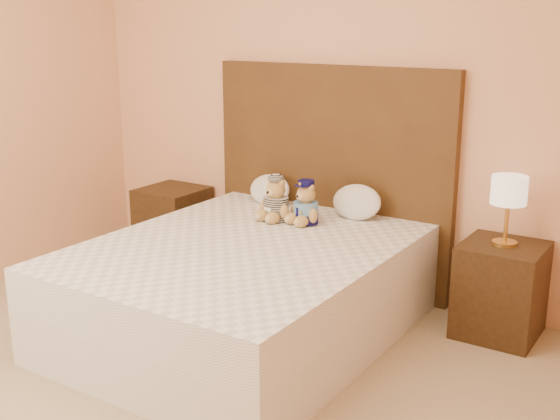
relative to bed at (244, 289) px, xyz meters
The scene contains 10 objects.
room_walls 1.70m from the bed, 90.00° to the right, with size 4.04×4.52×2.72m.
bed is the anchor object (origin of this frame).
headboard 1.12m from the bed, 90.00° to the left, with size 1.75×0.08×1.50m, color #4C3417.
nightstand_left 1.48m from the bed, 147.38° to the left, with size 0.45×0.45×0.55m, color #3B2612.
nightstand_right 1.48m from the bed, 32.62° to the left, with size 0.45×0.45×0.55m, color #3B2612.
lamp 1.59m from the bed, 32.62° to the left, with size 0.20×0.20×0.40m.
teddy_police 0.69m from the bed, 81.51° to the left, with size 0.24×0.23×0.27m, color #AA8042, non-canonical shape.
teddy_prisoner 0.67m from the bed, 102.92° to the left, with size 0.25×0.24×0.28m, color #AA8042, non-canonical shape.
pillow_left 0.99m from the bed, 114.51° to the left, with size 0.31×0.20×0.22m, color white.
pillow_right 0.96m from the bed, 70.54° to the left, with size 0.33×0.22×0.24m, color white.
Camera 1 is at (2.25, -1.87, 1.79)m, focal length 45.00 mm.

